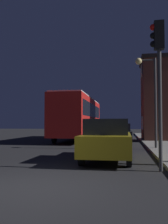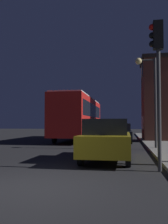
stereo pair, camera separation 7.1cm
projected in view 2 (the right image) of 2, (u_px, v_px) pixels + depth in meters
The scene contains 8 objects.
ground_plane at pixel (31, 187), 5.76m from camera, with size 120.00×120.00×0.00m, color black.
brick_building at pixel (161, 99), 21.09m from camera, with size 3.35×3.84×6.84m.
streetlamp at pixel (149, 87), 13.95m from camera, with size 1.16×0.38×5.06m.
traffic_light at pixel (157, 63), 7.77m from camera, with size 0.43×0.24×4.69m.
bus at pixel (79, 115), 22.27m from camera, with size 2.53×11.78×3.73m.
car_near_lane at pixel (107, 139), 10.04m from camera, with size 1.81×4.72×1.64m.
car_mid_lane at pixel (119, 133), 19.28m from camera, with size 1.88×4.22×1.47m.
car_far_lane at pixel (121, 129), 29.42m from camera, with size 1.89×4.37×1.51m.
Camera 2 is at (2.19, -5.55, 1.47)m, focal length 40.00 mm.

